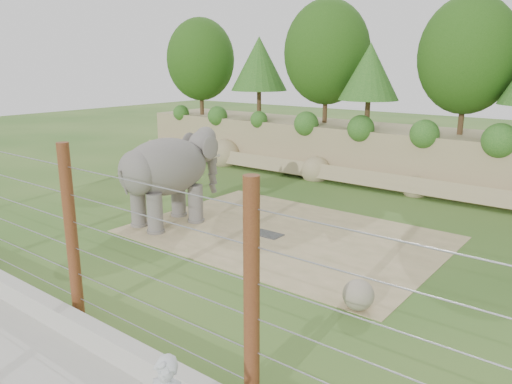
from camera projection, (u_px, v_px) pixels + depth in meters
The scene contains 8 objects.
ground at pixel (214, 258), 14.73m from camera, with size 90.00×90.00×0.00m, color #2F5D1F.
back_embankment at pixel (408, 99), 23.03m from camera, with size 30.00×5.52×8.77m.
dirt_patch at pixel (286, 234), 16.72m from camera, with size 10.00×7.00×0.02m, color #968A5D.
drain_grate at pixel (267, 234), 16.65m from camera, with size 1.00×0.60×0.03m, color #262628.
elephant at pixel (166, 180), 17.41m from camera, with size 1.71×3.98×3.22m, color #615B56, non-canonical shape.
stone_ball at pixel (358, 295), 11.53m from camera, with size 0.73×0.73×0.73m, color gray.
retaining_wall at pixel (58, 316), 10.86m from camera, with size 26.00×0.35×0.50m, color beige.
barrier_fence at pixel (71, 234), 10.80m from camera, with size 20.26×0.26×4.00m.
Camera 1 is at (9.45, -10.07, 5.61)m, focal length 35.00 mm.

